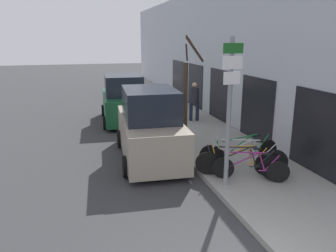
{
  "coord_description": "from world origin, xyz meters",
  "views": [
    {
      "loc": [
        -2.29,
        -3.81,
        3.93
      ],
      "look_at": [
        0.46,
        6.07,
        1.2
      ],
      "focal_mm": 35.0,
      "sensor_mm": 36.0,
      "label": 1
    }
  ],
  "objects_px": {
    "bicycle_1": "(239,164)",
    "bicycle_3": "(243,157)",
    "bicycle_0": "(250,168)",
    "parked_car_0": "(150,128)",
    "pedestrian_near": "(194,99)",
    "parked_car_1": "(124,101)",
    "street_tree": "(187,95)",
    "bicycle_4": "(243,154)",
    "signpost": "(229,108)",
    "bicycle_2": "(239,162)"
  },
  "relations": [
    {
      "from": "parked_car_0",
      "to": "signpost",
      "type": "bearing_deg",
      "value": -59.69
    },
    {
      "from": "signpost",
      "to": "bicycle_0",
      "type": "xyz_separation_m",
      "value": [
        0.75,
        0.07,
        -1.74
      ]
    },
    {
      "from": "bicycle_0",
      "to": "parked_car_0",
      "type": "xyz_separation_m",
      "value": [
        -2.19,
        2.81,
        0.56
      ]
    },
    {
      "from": "parked_car_1",
      "to": "street_tree",
      "type": "relative_size",
      "value": 1.08
    },
    {
      "from": "bicycle_0",
      "to": "parked_car_0",
      "type": "height_order",
      "value": "parked_car_0"
    },
    {
      "from": "street_tree",
      "to": "parked_car_0",
      "type": "bearing_deg",
      "value": -149.8
    },
    {
      "from": "signpost",
      "to": "bicycle_0",
      "type": "relative_size",
      "value": 2.05
    },
    {
      "from": "signpost",
      "to": "street_tree",
      "type": "bearing_deg",
      "value": 87.73
    },
    {
      "from": "bicycle_2",
      "to": "bicycle_1",
      "type": "bearing_deg",
      "value": 176.29
    },
    {
      "from": "bicycle_0",
      "to": "parked_car_0",
      "type": "bearing_deg",
      "value": 64.54
    },
    {
      "from": "bicycle_0",
      "to": "street_tree",
      "type": "bearing_deg",
      "value": 35.82
    },
    {
      "from": "bicycle_1",
      "to": "bicycle_4",
      "type": "xyz_separation_m",
      "value": [
        0.47,
        0.67,
        0.02
      ]
    },
    {
      "from": "bicycle_3",
      "to": "parked_car_0",
      "type": "bearing_deg",
      "value": 76.61
    },
    {
      "from": "parked_car_0",
      "to": "street_tree",
      "type": "bearing_deg",
      "value": 34.02
    },
    {
      "from": "signpost",
      "to": "bicycle_0",
      "type": "height_order",
      "value": "signpost"
    },
    {
      "from": "bicycle_1",
      "to": "bicycle_3",
      "type": "height_order",
      "value": "bicycle_3"
    },
    {
      "from": "bicycle_0",
      "to": "bicycle_4",
      "type": "bearing_deg",
      "value": 9.85
    },
    {
      "from": "parked_car_1",
      "to": "street_tree",
      "type": "bearing_deg",
      "value": -66.0
    },
    {
      "from": "bicycle_0",
      "to": "bicycle_3",
      "type": "height_order",
      "value": "bicycle_3"
    },
    {
      "from": "signpost",
      "to": "bicycle_2",
      "type": "height_order",
      "value": "signpost"
    },
    {
      "from": "parked_car_0",
      "to": "pedestrian_near",
      "type": "height_order",
      "value": "parked_car_0"
    },
    {
      "from": "pedestrian_near",
      "to": "bicycle_3",
      "type": "bearing_deg",
      "value": 89.89
    },
    {
      "from": "bicycle_1",
      "to": "bicycle_3",
      "type": "bearing_deg",
      "value": -9.66
    },
    {
      "from": "bicycle_1",
      "to": "parked_car_1",
      "type": "distance_m",
      "value": 8.17
    },
    {
      "from": "bicycle_0",
      "to": "pedestrian_near",
      "type": "height_order",
      "value": "pedestrian_near"
    },
    {
      "from": "bicycle_1",
      "to": "parked_car_0",
      "type": "distance_m",
      "value": 3.26
    },
    {
      "from": "bicycle_2",
      "to": "parked_car_0",
      "type": "bearing_deg",
      "value": 58.89
    },
    {
      "from": "signpost",
      "to": "bicycle_4",
      "type": "xyz_separation_m",
      "value": [
        1.04,
        1.02,
        -1.68
      ]
    },
    {
      "from": "pedestrian_near",
      "to": "bicycle_0",
      "type": "bearing_deg",
      "value": 89.43
    },
    {
      "from": "signpost",
      "to": "bicycle_1",
      "type": "distance_m",
      "value": 1.83
    },
    {
      "from": "parked_car_0",
      "to": "parked_car_1",
      "type": "relative_size",
      "value": 1.09
    },
    {
      "from": "bicycle_4",
      "to": "parked_car_1",
      "type": "bearing_deg",
      "value": 8.74
    },
    {
      "from": "signpost",
      "to": "pedestrian_near",
      "type": "xyz_separation_m",
      "value": [
        1.62,
        6.96,
        -1.05
      ]
    },
    {
      "from": "parked_car_0",
      "to": "pedestrian_near",
      "type": "distance_m",
      "value": 5.11
    },
    {
      "from": "bicycle_2",
      "to": "pedestrian_near",
      "type": "height_order",
      "value": "pedestrian_near"
    },
    {
      "from": "bicycle_2",
      "to": "parked_car_1",
      "type": "distance_m",
      "value": 8.04
    },
    {
      "from": "bicycle_1",
      "to": "pedestrian_near",
      "type": "relative_size",
      "value": 1.22
    },
    {
      "from": "bicycle_2",
      "to": "bicycle_4",
      "type": "bearing_deg",
      "value": -20.92
    },
    {
      "from": "pedestrian_near",
      "to": "street_tree",
      "type": "relative_size",
      "value": 0.46
    },
    {
      "from": "bicycle_3",
      "to": "parked_car_0",
      "type": "height_order",
      "value": "parked_car_0"
    },
    {
      "from": "bicycle_0",
      "to": "pedestrian_near",
      "type": "relative_size",
      "value": 1.03
    },
    {
      "from": "bicycle_3",
      "to": "pedestrian_near",
      "type": "xyz_separation_m",
      "value": [
        0.73,
        6.18,
        0.63
      ]
    },
    {
      "from": "parked_car_0",
      "to": "bicycle_0",
      "type": "bearing_deg",
      "value": -48.26
    },
    {
      "from": "bicycle_2",
      "to": "bicycle_4",
      "type": "xyz_separation_m",
      "value": [
        0.41,
        0.51,
        0.04
      ]
    },
    {
      "from": "bicycle_0",
      "to": "signpost",
      "type": "bearing_deg",
      "value": 121.79
    },
    {
      "from": "signpost",
      "to": "bicycle_3",
      "type": "height_order",
      "value": "signpost"
    },
    {
      "from": "bicycle_3",
      "to": "street_tree",
      "type": "bearing_deg",
      "value": 42.45
    },
    {
      "from": "signpost",
      "to": "bicycle_3",
      "type": "xyz_separation_m",
      "value": [
        0.9,
        0.78,
        -1.68
      ]
    },
    {
      "from": "bicycle_1",
      "to": "bicycle_4",
      "type": "bearing_deg",
      "value": -7.66
    },
    {
      "from": "bicycle_1",
      "to": "bicycle_2",
      "type": "bearing_deg",
      "value": 6.04
    }
  ]
}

